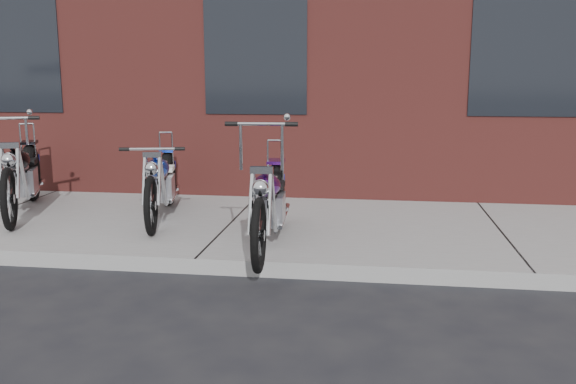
# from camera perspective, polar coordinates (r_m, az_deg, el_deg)

# --- Properties ---
(ground) EXTENTS (120.00, 120.00, 0.00)m
(ground) POSITION_cam_1_polar(r_m,az_deg,el_deg) (5.75, -8.67, -7.64)
(ground) COLOR black
(ground) RESTS_ON ground
(sidewalk) EXTENTS (22.00, 3.00, 0.15)m
(sidewalk) POSITION_cam_1_polar(r_m,az_deg,el_deg) (7.12, -5.23, -3.34)
(sidewalk) COLOR gray
(sidewalk) RESTS_ON ground
(chopper_purple) EXTENTS (0.55, 2.26, 1.27)m
(chopper_purple) POSITION_cam_1_polar(r_m,az_deg,el_deg) (5.98, -1.76, -1.25)
(chopper_purple) COLOR black
(chopper_purple) RESTS_ON sidewalk
(chopper_blue) EXTENTS (0.69, 2.18, 0.96)m
(chopper_blue) POSITION_cam_1_polar(r_m,az_deg,el_deg) (7.35, -11.80, 0.68)
(chopper_blue) COLOR black
(chopper_blue) RESTS_ON sidewalk
(chopper_third) EXTENTS (1.04, 2.26, 1.22)m
(chopper_third) POSITION_cam_1_polar(r_m,az_deg,el_deg) (8.13, -23.64, 1.21)
(chopper_third) COLOR black
(chopper_third) RESTS_ON sidewalk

